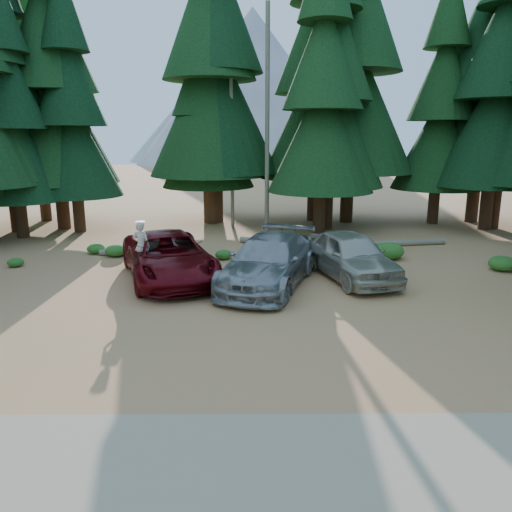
% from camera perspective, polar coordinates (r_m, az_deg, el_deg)
% --- Properties ---
extents(ground, '(160.00, 160.00, 0.00)m').
position_cam_1_polar(ground, '(14.46, -0.39, -7.82)').
color(ground, tan).
rests_on(ground, ground).
extents(gravel_strip, '(26.00, 3.50, 0.01)m').
position_cam_1_polar(gravel_strip, '(8.74, -0.41, -23.59)').
color(gravel_strip, tan).
rests_on(gravel_strip, ground).
extents(forest_belt_north, '(36.00, 7.00, 22.00)m').
position_cam_1_polar(forest_belt_north, '(28.94, -0.38, 3.12)').
color(forest_belt_north, black).
rests_on(forest_belt_north, ground).
extents(snag_front, '(0.24, 0.24, 12.00)m').
position_cam_1_polar(snag_front, '(27.97, 1.29, 15.10)').
color(snag_front, '#736D5C').
rests_on(snag_front, ground).
extents(snag_back, '(0.20, 0.20, 10.00)m').
position_cam_1_polar(snag_back, '(29.48, -2.79, 13.07)').
color(snag_back, '#736D5C').
rests_on(snag_back, ground).
extents(mountain_peak, '(48.00, 50.00, 28.00)m').
position_cam_1_polar(mountain_peak, '(101.99, -1.91, 17.82)').
color(mountain_peak, gray).
rests_on(mountain_peak, ground).
extents(red_pickup, '(4.80, 6.91, 1.75)m').
position_cam_1_polar(red_pickup, '(18.91, -9.96, -0.06)').
color(red_pickup, '#620810').
rests_on(red_pickup, ground).
extents(silver_minivan_center, '(4.30, 6.62, 1.78)m').
position_cam_1_polar(silver_minivan_center, '(17.84, 1.48, -0.63)').
color(silver_minivan_center, '#999BA0').
rests_on(silver_minivan_center, ground).
extents(silver_minivan_right, '(3.42, 5.60, 1.78)m').
position_cam_1_polar(silver_minivan_right, '(19.08, 10.80, 0.07)').
color(silver_minivan_right, '#BAB5A5').
rests_on(silver_minivan_right, ground).
extents(frisbee_player, '(0.75, 0.59, 1.81)m').
position_cam_1_polar(frisbee_player, '(18.58, -12.98, 1.16)').
color(frisbee_player, beige).
rests_on(frisbee_player, ground).
extents(log_left, '(3.79, 0.51, 0.27)m').
position_cam_1_polar(log_left, '(23.00, -13.01, 0.34)').
color(log_left, '#736D5C').
rests_on(log_left, ground).
extents(log_mid, '(3.52, 1.75, 0.30)m').
position_cam_1_polar(log_mid, '(24.52, 2.19, 1.55)').
color(log_mid, '#736D5C').
rests_on(log_mid, ground).
extents(log_right, '(4.73, 1.13, 0.30)m').
position_cam_1_polar(log_right, '(25.41, 16.15, 1.44)').
color(log_right, '#736D5C').
rests_on(log_right, ground).
extents(shrub_far_left, '(0.81, 0.81, 0.45)m').
position_cam_1_polar(shrub_far_left, '(23.99, -17.83, 0.79)').
color(shrub_far_left, '#22621D').
rests_on(shrub_far_left, ground).
extents(shrub_left, '(0.97, 0.97, 0.54)m').
position_cam_1_polar(shrub_left, '(23.19, -15.71, 0.62)').
color(shrub_left, '#22621D').
rests_on(shrub_left, ground).
extents(shrub_center_left, '(0.88, 0.88, 0.48)m').
position_cam_1_polar(shrub_center_left, '(22.15, 2.40, 0.46)').
color(shrub_center_left, '#22621D').
rests_on(shrub_center_left, ground).
extents(shrub_center_right, '(0.74, 0.74, 0.41)m').
position_cam_1_polar(shrub_center_right, '(21.84, -3.73, 0.16)').
color(shrub_center_right, '#22621D').
rests_on(shrub_center_right, ground).
extents(shrub_right, '(1.13, 1.13, 0.62)m').
position_cam_1_polar(shrub_right, '(22.66, 10.14, 0.74)').
color(shrub_right, '#22621D').
rests_on(shrub_right, ground).
extents(shrub_far_right, '(1.30, 1.30, 0.72)m').
position_cam_1_polar(shrub_far_right, '(22.59, 14.95, 0.57)').
color(shrub_far_right, '#22621D').
rests_on(shrub_far_right, ground).
extents(shrub_edge_west, '(0.66, 0.66, 0.36)m').
position_cam_1_polar(shrub_edge_west, '(22.85, -25.78, -0.66)').
color(shrub_edge_west, '#22621D').
rests_on(shrub_edge_west, ground).
extents(shrub_edge_east, '(1.07, 1.07, 0.59)m').
position_cam_1_polar(shrub_edge_east, '(22.26, 26.33, -0.76)').
color(shrub_edge_east, '#22621D').
rests_on(shrub_edge_east, ground).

